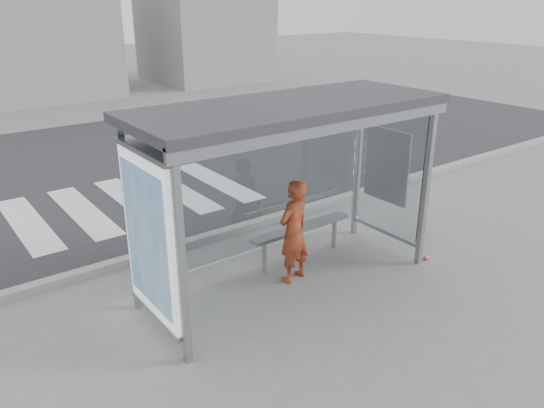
{
  "coord_description": "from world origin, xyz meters",
  "views": [
    {
      "loc": [
        -4.17,
        -5.24,
        3.88
      ],
      "look_at": [
        -0.15,
        0.2,
        1.21
      ],
      "focal_mm": 35.0,
      "sensor_mm": 36.0,
      "label": 1
    }
  ],
  "objects_px": {
    "bus_shelter": "(265,154)",
    "soda_can": "(426,258)",
    "person": "(294,232)",
    "bench": "(300,227)"
  },
  "relations": [
    {
      "from": "bench",
      "to": "soda_can",
      "type": "bearing_deg",
      "value": -37.03
    },
    {
      "from": "bench",
      "to": "soda_can",
      "type": "distance_m",
      "value": 2.06
    },
    {
      "from": "person",
      "to": "soda_can",
      "type": "relative_size",
      "value": 14.18
    },
    {
      "from": "bus_shelter",
      "to": "soda_can",
      "type": "height_order",
      "value": "bus_shelter"
    },
    {
      "from": "bench",
      "to": "soda_can",
      "type": "relative_size",
      "value": 16.77
    },
    {
      "from": "person",
      "to": "bench",
      "type": "bearing_deg",
      "value": -150.1
    },
    {
      "from": "bus_shelter",
      "to": "bench",
      "type": "relative_size",
      "value": 2.35
    },
    {
      "from": "bus_shelter",
      "to": "person",
      "type": "xyz_separation_m",
      "value": [
        0.5,
        0.0,
        -1.22
      ]
    },
    {
      "from": "person",
      "to": "soda_can",
      "type": "distance_m",
      "value": 2.33
    },
    {
      "from": "bus_shelter",
      "to": "person",
      "type": "distance_m",
      "value": 1.32
    }
  ]
}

